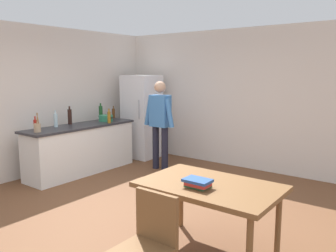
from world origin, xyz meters
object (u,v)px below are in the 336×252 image
(utensil_jar, at_px, (37,127))
(bottle_sauce_red, at_px, (35,125))
(book_stack, at_px, (198,183))
(bottle_beer_brown, at_px, (114,113))
(person, at_px, (160,119))
(bottle_water_clear, at_px, (56,120))
(chair, at_px, (148,241))
(bottle_oil_amber, at_px, (109,117))
(bottle_wine_dark, at_px, (70,116))
(cooking_pot, at_px, (106,118))
(refrigerator, at_px, (142,117))
(bottle_wine_green, at_px, (101,113))
(dining_table, at_px, (210,191))

(utensil_jar, height_order, bottle_sauce_red, utensil_jar)
(book_stack, bearing_deg, bottle_beer_brown, 147.06)
(person, xyz_separation_m, bottle_water_clear, (-1.20, -1.47, 0.05))
(chair, bearing_deg, utensil_jar, 170.77)
(utensil_jar, relative_size, bottle_beer_brown, 1.23)
(person, bearing_deg, bottle_beer_brown, -179.39)
(bottle_oil_amber, bearing_deg, bottle_sauce_red, -105.98)
(bottle_oil_amber, xyz_separation_m, bottle_wine_dark, (-0.50, -0.53, 0.03))
(bottle_water_clear, bearing_deg, cooking_pot, 82.49)
(cooking_pot, xyz_separation_m, bottle_wine_dark, (-0.23, -0.69, 0.09))
(bottle_sauce_red, height_order, bottle_oil_amber, bottle_oil_amber)
(bottle_wine_dark, relative_size, bottle_beer_brown, 1.31)
(bottle_wine_dark, bearing_deg, refrigerator, 78.33)
(cooking_pot, xyz_separation_m, bottle_beer_brown, (-0.19, 0.40, 0.05))
(cooking_pot, relative_size, utensil_jar, 1.25)
(chair, height_order, bottle_beer_brown, bottle_beer_brown)
(bottle_wine_green, bearing_deg, bottle_water_clear, -85.10)
(refrigerator, bearing_deg, bottle_oil_amber, -82.05)
(utensil_jar, xyz_separation_m, bottle_oil_amber, (0.20, 1.39, 0.04))
(bottle_oil_amber, xyz_separation_m, bottle_beer_brown, (-0.45, 0.55, -0.01))
(bottle_wine_green, relative_size, book_stack, 1.28)
(chair, xyz_separation_m, cooking_pot, (-3.41, 2.71, 0.43))
(chair, bearing_deg, bottle_wine_green, 152.39)
(bottle_sauce_red, bearing_deg, person, 58.13)
(bottle_beer_brown, bearing_deg, refrigerator, 62.47)
(chair, bearing_deg, bottle_water_clear, 164.94)
(cooking_pot, distance_m, bottle_wine_green, 0.27)
(refrigerator, height_order, book_stack, refrigerator)
(bottle_oil_amber, bearing_deg, bottle_wine_dark, -133.16)
(person, distance_m, bottle_wine_green, 1.34)
(cooking_pot, xyz_separation_m, book_stack, (3.37, -1.91, -0.16))
(chair, distance_m, utensil_jar, 3.57)
(cooking_pot, xyz_separation_m, bottle_sauce_red, (-0.11, -1.47, 0.04))
(cooking_pot, relative_size, bottle_oil_amber, 1.43)
(refrigerator, height_order, bottle_wine_green, refrigerator)
(dining_table, bearing_deg, refrigerator, 140.71)
(dining_table, height_order, bottle_wine_dark, bottle_wine_dark)
(dining_table, bearing_deg, bottle_water_clear, 169.20)
(bottle_wine_green, bearing_deg, bottle_oil_amber, -25.75)
(dining_table, distance_m, bottle_sauce_red, 3.55)
(bottle_wine_green, bearing_deg, person, 14.06)
(cooking_pot, bearing_deg, bottle_beer_brown, 115.54)
(cooking_pot, distance_m, bottle_wine_dark, 0.73)
(chair, relative_size, bottle_water_clear, 3.03)
(bottle_water_clear, distance_m, book_stack, 3.62)
(utensil_jar, bearing_deg, dining_table, -3.21)
(person, distance_m, chair, 3.93)
(bottle_water_clear, relative_size, book_stack, 1.13)
(bottle_beer_brown, xyz_separation_m, book_stack, (3.56, -2.31, -0.21))
(bottle_oil_amber, xyz_separation_m, bottle_wine_green, (-0.50, 0.24, 0.03))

